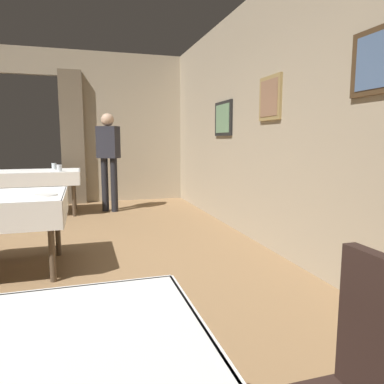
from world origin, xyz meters
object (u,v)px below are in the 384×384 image
dining_table_far (36,176)px  plate_mid_c (45,195)px  person_waiter_by_doorway (109,154)px  glass_far_b (59,168)px  glass_far_a (54,166)px

dining_table_far → plate_mid_c: (0.42, -3.02, 0.09)m
person_waiter_by_doorway → plate_mid_c: bearing=-104.9°
dining_table_far → plate_mid_c: bearing=-82.1°
person_waiter_by_doorway → dining_table_far: bearing=176.6°
plate_mid_c → glass_far_b: size_ratio=1.91×
dining_table_far → person_waiter_by_doorway: size_ratio=0.83×
glass_far_b → plate_mid_c: bearing=-89.4°
glass_far_a → glass_far_b: 0.48m
glass_far_b → glass_far_a: bearing=103.6°
glass_far_a → person_waiter_by_doorway: person_waiter_by_doorway is taller
glass_far_b → person_waiter_by_doorway: (0.81, 0.19, 0.22)m
dining_table_far → glass_far_b: 0.49m
dining_table_far → plate_mid_c: 3.05m
person_waiter_by_doorway → glass_far_b: bearing=-167.0°
plate_mid_c → glass_far_a: (-0.14, 3.22, 0.05)m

